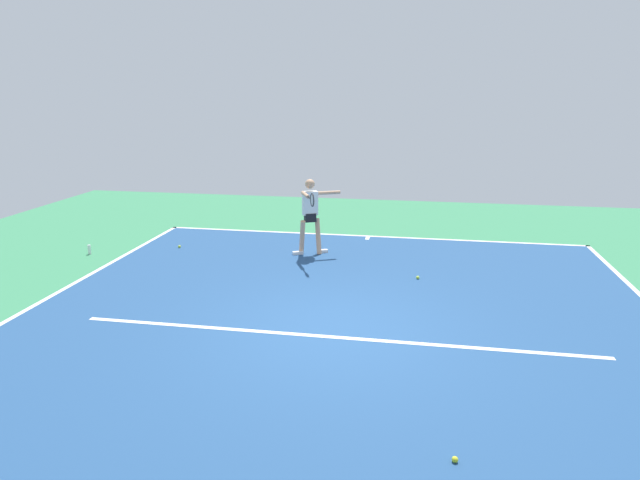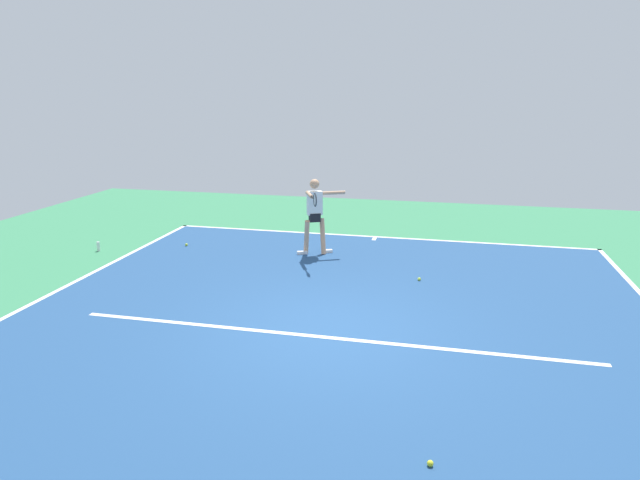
% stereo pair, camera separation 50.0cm
% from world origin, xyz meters
% --- Properties ---
extents(ground_plane, '(21.79, 21.79, 0.00)m').
position_xyz_m(ground_plane, '(0.00, 0.00, 0.00)').
color(ground_plane, '#388456').
extents(court_surface, '(10.84, 11.88, 0.00)m').
position_xyz_m(court_surface, '(0.00, 0.00, 0.00)').
color(court_surface, navy).
rests_on(court_surface, ground_plane).
extents(court_line_baseline_near, '(10.84, 0.10, 0.01)m').
position_xyz_m(court_line_baseline_near, '(0.00, -5.89, 0.00)').
color(court_line_baseline_near, white).
rests_on(court_line_baseline_near, ground_plane).
extents(court_line_sideline_right, '(0.10, 11.88, 0.01)m').
position_xyz_m(court_line_sideline_right, '(5.37, 0.00, 0.00)').
color(court_line_sideline_right, white).
rests_on(court_line_sideline_right, ground_plane).
extents(court_line_service, '(8.13, 0.10, 0.01)m').
position_xyz_m(court_line_service, '(0.00, 0.28, 0.00)').
color(court_line_service, white).
rests_on(court_line_service, ground_plane).
extents(court_line_centre_mark, '(0.10, 0.30, 0.01)m').
position_xyz_m(court_line_centre_mark, '(0.00, -5.69, 0.00)').
color(court_line_centre_mark, white).
rests_on(court_line_centre_mark, ground_plane).
extents(tennis_player, '(1.06, 1.35, 1.76)m').
position_xyz_m(tennis_player, '(1.17, -4.05, 1.01)').
color(tennis_player, tan).
rests_on(tennis_player, ground_plane).
extents(tennis_ball_centre_court, '(0.07, 0.07, 0.07)m').
position_xyz_m(tennis_ball_centre_court, '(4.39, -3.99, 0.03)').
color(tennis_ball_centre_court, '#C6E53D').
rests_on(tennis_ball_centre_court, ground_plane).
extents(tennis_ball_by_baseline, '(0.07, 0.07, 0.07)m').
position_xyz_m(tennis_ball_by_baseline, '(-1.70, 2.98, 0.03)').
color(tennis_ball_by_baseline, yellow).
rests_on(tennis_ball_by_baseline, ground_plane).
extents(tennis_ball_near_player, '(0.07, 0.07, 0.07)m').
position_xyz_m(tennis_ball_near_player, '(-1.29, -2.69, 0.03)').
color(tennis_ball_near_player, '#C6E53D').
rests_on(tennis_ball_near_player, ground_plane).
extents(water_bottle, '(0.07, 0.07, 0.22)m').
position_xyz_m(water_bottle, '(6.22, -3.14, 0.11)').
color(water_bottle, white).
rests_on(water_bottle, ground_plane).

